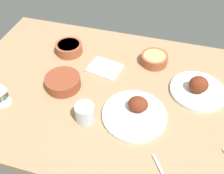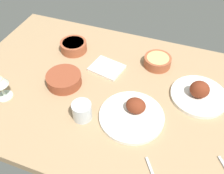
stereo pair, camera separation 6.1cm
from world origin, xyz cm
name	(u,v)px [view 1 (the left image)]	position (x,y,z in cm)	size (l,w,h in cm)	color
dining_table	(112,93)	(0.00, 0.00, 2.00)	(140.00, 90.00, 4.00)	tan
plate_center_main	(198,89)	(36.74, 9.01, 6.25)	(24.48, 24.48, 9.21)	white
plate_far_side	(135,112)	(12.95, -11.00, 5.71)	(26.45, 26.45, 7.74)	white
bowl_cream	(69,48)	(-28.88, 20.32, 6.84)	(13.60, 13.60, 5.20)	#A35133
bowl_sauce	(63,82)	(-21.93, -3.60, 6.82)	(15.88, 15.88, 5.16)	brown
bowl_pasta	(154,59)	(14.93, 23.76, 6.63)	(13.16, 13.16, 4.80)	#A35133
water_tumbler	(85,113)	(-5.95, -18.28, 7.83)	(7.88, 7.88, 7.66)	silver
folded_napkin	(105,68)	(-7.35, 12.57, 4.60)	(15.07, 12.10, 1.20)	white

